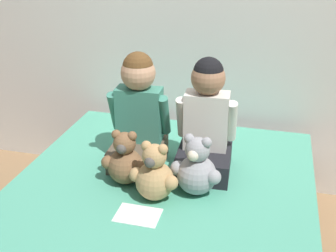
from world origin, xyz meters
TOP-DOWN VIEW (x-y plane):
  - wall_behind_bed at (0.00, 1.11)m, footprint 8.00×0.06m
  - bed at (0.00, 0.00)m, footprint 1.60×1.96m
  - child_on_left at (-0.19, 0.37)m, footprint 0.35×0.35m
  - child_on_right at (0.19, 0.36)m, footprint 0.33×0.36m
  - teddy_bear_held_by_left_child at (-0.19, 0.12)m, footprint 0.25×0.19m
  - teddy_bear_held_by_right_child at (0.19, 0.12)m, footprint 0.27×0.20m
  - teddy_bear_between_children at (0.00, 0.02)m, footprint 0.26×0.19m
  - sign_card at (-0.04, -0.14)m, footprint 0.21×0.15m

SIDE VIEW (x-z plane):
  - bed at x=0.00m, z-range 0.00..0.51m
  - sign_card at x=-0.04m, z-range 0.51..0.51m
  - teddy_bear_held_by_left_child at x=-0.19m, z-range 0.48..0.79m
  - teddy_bear_between_children at x=0.00m, z-range 0.48..0.79m
  - teddy_bear_held_by_right_child at x=0.19m, z-range 0.48..0.80m
  - child_on_right at x=0.19m, z-range 0.47..1.11m
  - child_on_left at x=-0.19m, z-range 0.48..1.12m
  - wall_behind_bed at x=0.00m, z-range 0.00..2.50m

